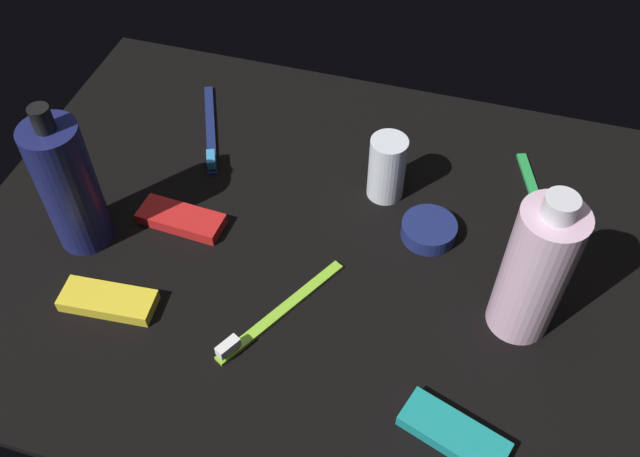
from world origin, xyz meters
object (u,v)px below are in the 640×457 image
(lotion_bottle, at_px, (68,186))
(snack_bar_red, at_px, (181,219))
(deodorant_stick, at_px, (387,168))
(toothbrush_lime, at_px, (274,315))
(toothbrush_green, at_px, (541,209))
(snack_bar_teal, at_px, (454,434))
(bodywash_bottle, at_px, (535,270))
(toothbrush_navy, at_px, (210,132))
(cream_tin_left, at_px, (429,230))
(snack_bar_yellow, at_px, (108,301))

(lotion_bottle, relative_size, snack_bar_red, 1.88)
(lotion_bottle, xyz_separation_m, deodorant_stick, (-0.33, -0.17, -0.04))
(toothbrush_lime, height_order, toothbrush_green, same)
(toothbrush_green, distance_m, snack_bar_teal, 0.32)
(lotion_bottle, distance_m, bodywash_bottle, 0.51)
(toothbrush_navy, bearing_deg, snack_bar_red, 99.65)
(deodorant_stick, bearing_deg, cream_tin_left, 140.39)
(cream_tin_left, bearing_deg, toothbrush_lime, 49.56)
(toothbrush_green, height_order, toothbrush_navy, same)
(toothbrush_lime, height_order, snack_bar_yellow, toothbrush_lime)
(deodorant_stick, xyz_separation_m, snack_bar_teal, (-0.13, 0.30, -0.04))
(bodywash_bottle, distance_m, deodorant_stick, 0.24)
(deodorant_stick, distance_m, toothbrush_green, 0.20)
(lotion_bottle, relative_size, cream_tin_left, 2.96)
(lotion_bottle, distance_m, snack_bar_yellow, 0.13)
(snack_bar_yellow, bearing_deg, lotion_bottle, -53.67)
(deodorant_stick, distance_m, snack_bar_red, 0.26)
(toothbrush_navy, bearing_deg, lotion_bottle, 70.57)
(toothbrush_green, bearing_deg, snack_bar_red, 18.57)
(snack_bar_red, bearing_deg, toothbrush_navy, -76.76)
(snack_bar_yellow, relative_size, snack_bar_red, 1.00)
(toothbrush_lime, bearing_deg, cream_tin_left, -130.44)
(bodywash_bottle, distance_m, toothbrush_navy, 0.48)
(snack_bar_yellow, relative_size, cream_tin_left, 1.57)
(toothbrush_green, bearing_deg, toothbrush_navy, -2.35)
(deodorant_stick, bearing_deg, snack_bar_teal, 114.37)
(lotion_bottle, xyz_separation_m, snack_bar_teal, (-0.46, 0.13, -0.08))
(toothbrush_lime, xyz_separation_m, cream_tin_left, (-0.14, -0.16, 0.00))
(snack_bar_red, bearing_deg, bodywash_bottle, 179.98)
(bodywash_bottle, xyz_separation_m, cream_tin_left, (0.11, -0.09, -0.08))
(toothbrush_green, bearing_deg, lotion_bottle, 20.15)
(toothbrush_green, bearing_deg, snack_bar_teal, 79.90)
(bodywash_bottle, xyz_separation_m, snack_bar_teal, (0.04, 0.15, -0.08))
(snack_bar_yellow, bearing_deg, snack_bar_red, -106.70)
(snack_bar_yellow, xyz_separation_m, snack_bar_red, (-0.03, -0.13, 0.00))
(bodywash_bottle, bearing_deg, toothbrush_green, -94.09)
(lotion_bottle, bearing_deg, snack_bar_yellow, 130.99)
(bodywash_bottle, relative_size, snack_bar_red, 1.85)
(toothbrush_navy, bearing_deg, toothbrush_green, 177.65)
(toothbrush_navy, relative_size, snack_bar_yellow, 1.63)
(bodywash_bottle, distance_m, toothbrush_green, 0.19)
(deodorant_stick, relative_size, cream_tin_left, 1.32)
(bodywash_bottle, distance_m, snack_bar_red, 0.41)
(snack_bar_red, bearing_deg, deodorant_stick, -148.50)
(snack_bar_yellow, height_order, cream_tin_left, cream_tin_left)
(lotion_bottle, bearing_deg, deodorant_stick, -152.56)
(lotion_bottle, xyz_separation_m, cream_tin_left, (-0.39, -0.11, -0.08))
(lotion_bottle, height_order, snack_bar_red, lotion_bottle)
(bodywash_bottle, relative_size, cream_tin_left, 2.91)
(snack_bar_teal, height_order, cream_tin_left, cream_tin_left)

